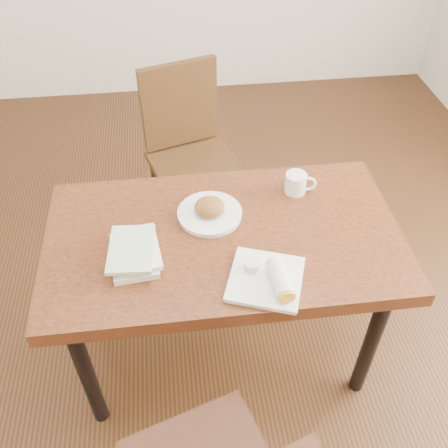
{
  "coord_description": "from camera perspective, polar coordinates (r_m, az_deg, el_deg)",
  "views": [
    {
      "loc": [
        -0.16,
        -1.29,
        2.04
      ],
      "look_at": [
        0.0,
        0.0,
        0.8
      ],
      "focal_mm": 40.0,
      "sensor_mm": 36.0,
      "label": 1
    }
  ],
  "objects": [
    {
      "name": "book_stack",
      "position": [
        1.76,
        -10.2,
        -3.18
      ],
      "size": [
        0.19,
        0.25,
        0.06
      ],
      "color": "white",
      "rests_on": "table"
    },
    {
      "name": "chair_far",
      "position": [
        2.63,
        -4.02,
        8.94
      ],
      "size": [
        0.53,
        0.53,
        0.95
      ],
      "color": "#412B12",
      "rests_on": "ground"
    },
    {
      "name": "coffee_mug",
      "position": [
        2.0,
        8.31,
        4.68
      ],
      "size": [
        0.13,
        0.09,
        0.09
      ],
      "color": "white",
      "rests_on": "table"
    },
    {
      "name": "table",
      "position": [
        1.89,
        0.0,
        -2.96
      ],
      "size": [
        1.31,
        0.74,
        0.75
      ],
      "color": "brown",
      "rests_on": "ground"
    },
    {
      "name": "ground",
      "position": [
        2.42,
        0.0,
        -13.9
      ],
      "size": [
        4.0,
        5.0,
        0.01
      ],
      "primitive_type": "cube",
      "color": "#472814",
      "rests_on": "ground"
    },
    {
      "name": "plate_burrito",
      "position": [
        1.66,
        5.27,
        -6.28
      ],
      "size": [
        0.3,
        0.3,
        0.08
      ],
      "color": "white",
      "rests_on": "table"
    },
    {
      "name": "plate_scone",
      "position": [
        1.89,
        -1.65,
        1.46
      ],
      "size": [
        0.25,
        0.25,
        0.08
      ],
      "color": "white",
      "rests_on": "table"
    }
  ]
}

